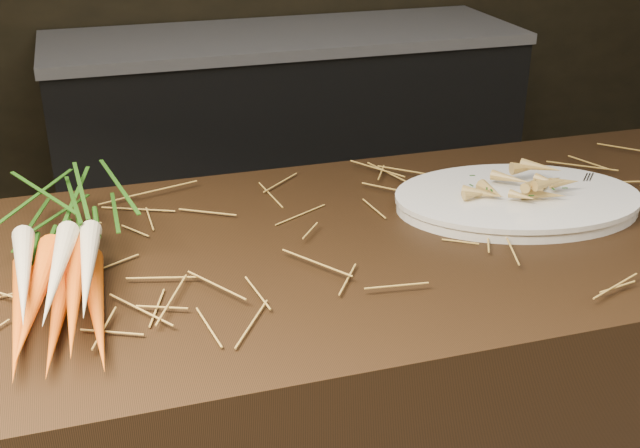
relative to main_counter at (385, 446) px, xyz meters
The scene contains 7 objects.
main_counter is the anchor object (origin of this frame).
back_counter 1.90m from the main_counter, 80.93° to the left, with size 1.82×0.62×0.84m.
straw_bedding 0.46m from the main_counter, 90.00° to the left, with size 1.40×0.60×0.02m, color olive, non-canonical shape.
root_veg_bunch 0.72m from the main_counter, behind, with size 0.21×0.57×0.10m.
serving_platter 0.53m from the main_counter, ahead, with size 0.43×0.29×0.02m, color white, non-canonical shape.
roasted_veg_heap 0.56m from the main_counter, ahead, with size 0.21×0.15×0.05m, color #B28A3F, non-canonical shape.
serving_fork 0.62m from the main_counter, ahead, with size 0.01×0.16×0.00m, color silver.
Camera 1 is at (-0.47, -0.81, 1.49)m, focal length 45.00 mm.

